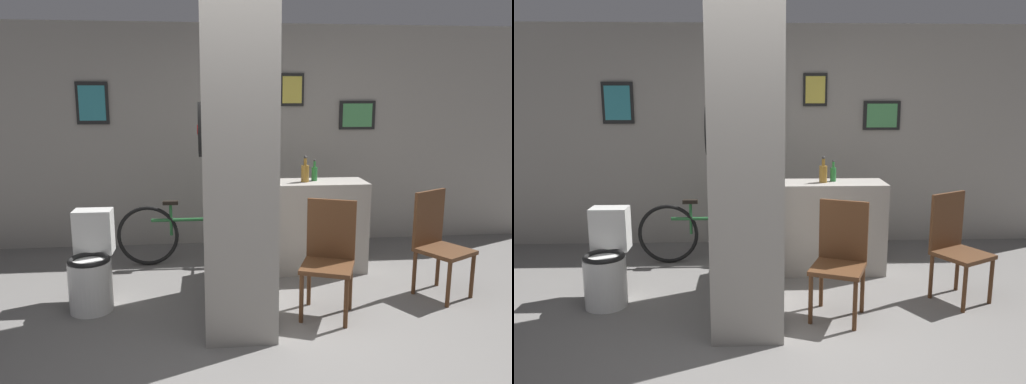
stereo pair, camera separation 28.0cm
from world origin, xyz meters
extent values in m
plane|color=slate|center=(0.00, 0.00, 0.00)|extent=(14.00, 14.00, 0.00)
cube|color=gray|center=(0.00, 2.63, 1.30)|extent=(8.00, 0.06, 2.60)
cube|color=black|center=(-1.60, 2.58, 1.70)|extent=(0.36, 0.02, 0.48)
cube|color=teal|center=(-1.60, 2.57, 1.70)|extent=(0.30, 0.01, 0.39)
cube|color=black|center=(1.50, 2.58, 1.55)|extent=(0.44, 0.02, 0.34)
cube|color=#4C9959|center=(1.50, 2.57, 1.55)|extent=(0.36, 0.01, 0.28)
cube|color=black|center=(0.70, 2.58, 1.85)|extent=(0.28, 0.02, 0.38)
cube|color=#E0CC4C|center=(0.70, 2.57, 1.85)|extent=(0.23, 0.01, 0.31)
cube|color=gray|center=(-0.09, 0.59, 1.30)|extent=(0.53, 1.17, 2.60)
cylinder|color=black|center=(-0.37, 0.35, 1.55)|extent=(0.03, 0.40, 0.40)
cylinder|color=red|center=(-0.38, 0.35, 1.55)|extent=(0.01, 0.07, 0.07)
cube|color=gray|center=(0.69, 1.56, 0.47)|extent=(1.20, 0.44, 0.93)
cylinder|color=white|center=(-1.32, 0.75, 0.22)|extent=(0.36, 0.36, 0.43)
torus|color=black|center=(-1.32, 0.75, 0.45)|extent=(0.35, 0.35, 0.04)
cube|color=white|center=(-1.32, 0.99, 0.63)|extent=(0.32, 0.20, 0.39)
cylinder|color=#4C2D19|center=(0.41, 0.35, 0.20)|extent=(0.04, 0.04, 0.41)
cylinder|color=#4C2D19|center=(0.74, 0.22, 0.20)|extent=(0.04, 0.04, 0.41)
cylinder|color=#4C2D19|center=(0.54, 0.68, 0.20)|extent=(0.04, 0.04, 0.41)
cylinder|color=#4C2D19|center=(0.87, 0.55, 0.20)|extent=(0.04, 0.04, 0.41)
cube|color=#4C2D19|center=(0.64, 0.45, 0.42)|extent=(0.53, 0.53, 0.04)
cube|color=#4C2D19|center=(0.71, 0.62, 0.69)|extent=(0.39, 0.18, 0.50)
cylinder|color=#4C2D19|center=(1.72, 0.51, 0.20)|extent=(0.04, 0.04, 0.41)
cylinder|color=#4C2D19|center=(2.02, 0.68, 0.20)|extent=(0.04, 0.04, 0.41)
cylinder|color=#4C2D19|center=(1.54, 0.81, 0.20)|extent=(0.04, 0.04, 0.41)
cylinder|color=#4C2D19|center=(1.85, 0.99, 0.20)|extent=(0.04, 0.04, 0.41)
cube|color=#4C2D19|center=(1.78, 0.75, 0.42)|extent=(0.55, 0.55, 0.04)
cube|color=#4C2D19|center=(1.69, 0.91, 0.69)|extent=(0.37, 0.23, 0.50)
torus|color=black|center=(-0.95, 1.86, 0.32)|extent=(0.65, 0.04, 0.65)
torus|color=black|center=(0.03, 1.86, 0.32)|extent=(0.65, 0.04, 0.65)
cylinder|color=#266633|center=(-0.46, 1.86, 0.49)|extent=(0.91, 0.04, 0.04)
cylinder|color=#266633|center=(-0.71, 1.86, 0.49)|extent=(0.03, 0.03, 0.33)
cylinder|color=#266633|center=(-0.02, 1.86, 0.49)|extent=(0.03, 0.03, 0.30)
cube|color=black|center=(-0.71, 1.86, 0.68)|extent=(0.16, 0.06, 0.04)
cylinder|color=#262626|center=(-0.02, 1.86, 0.64)|extent=(0.03, 0.42, 0.03)
cylinder|color=olive|center=(0.66, 1.55, 1.02)|extent=(0.08, 0.08, 0.17)
cylinder|color=olive|center=(0.66, 1.55, 1.14)|extent=(0.03, 0.03, 0.07)
sphere|color=#333333|center=(0.66, 1.55, 1.18)|extent=(0.03, 0.03, 0.03)
cylinder|color=#267233|center=(0.77, 1.61, 1.00)|extent=(0.06, 0.06, 0.14)
cylinder|color=#267233|center=(0.77, 1.61, 1.10)|extent=(0.02, 0.02, 0.06)
sphere|color=#333333|center=(0.77, 1.61, 1.14)|extent=(0.03, 0.03, 0.03)
camera|label=1|loc=(-0.34, -3.33, 1.81)|focal=35.00mm
camera|label=2|loc=(-0.06, -3.35, 1.81)|focal=35.00mm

